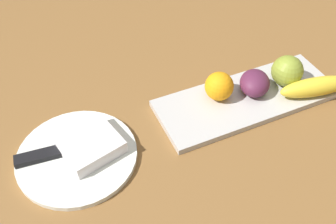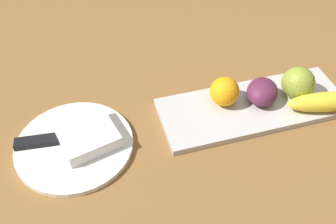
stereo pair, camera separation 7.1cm
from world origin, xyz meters
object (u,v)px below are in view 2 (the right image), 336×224
Objects in this scene: orange_near_apple at (225,91)px; dinner_plate at (75,145)px; grape_bunch at (262,92)px; folded_napkin at (88,136)px; apple at (298,83)px; banana at (327,102)px; knife at (48,141)px; fruit_tray at (253,107)px.

dinner_plate is (-0.31, -0.02, -0.04)m from orange_near_apple.
grape_bunch is (0.08, -0.02, -0.01)m from orange_near_apple.
folded_napkin is (-0.28, -0.02, -0.02)m from orange_near_apple.
apple is 0.44m from folded_napkin.
banana reaches higher than folded_napkin.
dinner_plate is 0.05m from knife.
apple is at bearing 4.06° from knife.
banana is at bearing -27.86° from grape_bunch.
banana is at bearing -6.18° from folded_napkin.
knife is at bearing 160.35° from dinner_plate.
grape_bunch is 0.43m from knife.
fruit_tray is at bearing -155.65° from grape_bunch.
fruit_tray is 0.34m from folded_napkin.
apple is (0.10, 0.00, 0.04)m from fruit_tray.
dinner_plate is 2.20× the size of folded_napkin.
apple is at bearing 0.49° from folded_napkin.
knife is (-0.07, 0.02, -0.01)m from folded_napkin.
apple reaches higher than knife.
fruit_tray is 1.76× the size of dinner_plate.
dinner_plate is at bearing -178.73° from grape_bunch.
orange_near_apple is at bearing 6.72° from knife.
knife is (-0.51, 0.01, -0.03)m from apple.
folded_napkin is (-0.34, 0.00, 0.02)m from fruit_tray.
fruit_tray is 0.41m from knife.
folded_napkin is (-0.44, -0.00, -0.02)m from apple.
banana is 0.50m from dinner_plate.
folded_napkin is 0.56× the size of knife.
folded_napkin is at bearing 4.80° from banana.
folded_napkin is (0.03, 0.00, 0.02)m from dinner_plate.
fruit_tray reaches higher than dinner_plate.
banana is at bearing -56.39° from apple.
grape_bunch is at bearing 24.35° from fruit_tray.
banana is 0.48m from folded_napkin.
knife reaches higher than fruit_tray.
orange_near_apple reaches higher than dinner_plate.
knife is (-0.41, 0.02, 0.01)m from fruit_tray.
apple is 0.42× the size of banana.
apple reaches higher than fruit_tray.
apple reaches higher than banana.
grape_bunch is (-0.11, 0.06, 0.00)m from banana.
apple is 0.47m from dinner_plate.
orange_near_apple is at bearing 4.44° from dinner_plate.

